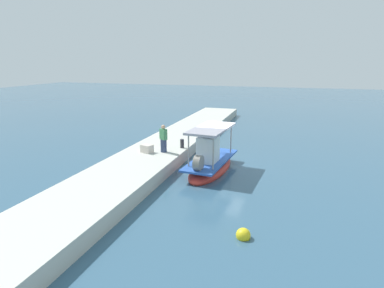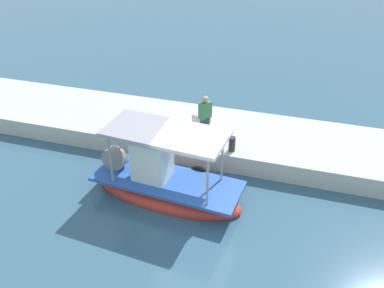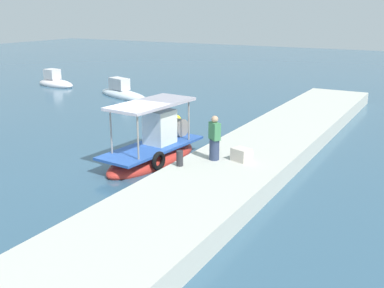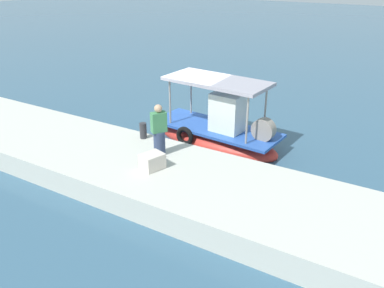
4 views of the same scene
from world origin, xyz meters
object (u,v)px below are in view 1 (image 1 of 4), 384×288
object	(u,v)px
mooring_bollard	(182,144)
cargo_crate	(147,148)
fisherman_near_bollard	(163,140)
marker_buoy	(243,235)
main_fishing_boat	(210,163)

from	to	relation	value
mooring_bollard	cargo_crate	xyz separation A→B (m)	(1.58, -1.65, -0.04)
fisherman_near_bollard	marker_buoy	bearing A→B (deg)	40.16
main_fishing_boat	mooring_bollard	xyz separation A→B (m)	(-1.72, -2.25, 0.50)
mooring_bollard	marker_buoy	world-z (taller)	mooring_bollard
main_fishing_boat	marker_buoy	world-z (taller)	main_fishing_boat
main_fishing_boat	cargo_crate	distance (m)	3.93
mooring_bollard	cargo_crate	bearing A→B (deg)	-46.23
fisherman_near_bollard	cargo_crate	world-z (taller)	fisherman_near_bollard
fisherman_near_bollard	mooring_bollard	bearing A→B (deg)	148.40
main_fishing_boat	mooring_bollard	size ratio (longest dim) A/B	9.52
mooring_bollard	marker_buoy	size ratio (longest dim) A/B	1.05
cargo_crate	marker_buoy	size ratio (longest dim) A/B	1.24
mooring_bollard	marker_buoy	bearing A→B (deg)	32.11
mooring_bollard	cargo_crate	size ratio (longest dim) A/B	0.85
fisherman_near_bollard	mooring_bollard	xyz separation A→B (m)	(-1.20, 0.74, -0.47)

